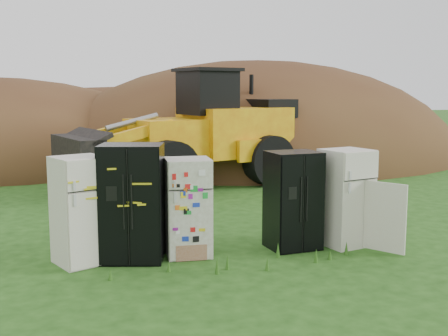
% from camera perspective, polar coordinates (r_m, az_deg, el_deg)
% --- Properties ---
extents(ground, '(120.00, 120.00, 0.00)m').
position_cam_1_polar(ground, '(10.12, -0.04, -8.61)').
color(ground, '#1D4512').
rests_on(ground, ground).
extents(fridge_leftmost, '(1.04, 1.02, 1.80)m').
position_cam_1_polar(fridge_leftmost, '(9.65, -14.36, -4.18)').
color(fridge_leftmost, silver).
rests_on(fridge_leftmost, ground).
extents(fridge_black_side, '(1.20, 1.04, 1.98)m').
position_cam_1_polar(fridge_black_side, '(9.63, -9.31, -3.50)').
color(fridge_black_side, black).
rests_on(fridge_black_side, ground).
extents(fridge_sticker, '(0.79, 0.74, 1.72)m').
position_cam_1_polar(fridge_sticker, '(9.80, -3.68, -4.00)').
color(fridge_sticker, white).
rests_on(fridge_sticker, ground).
extents(fridge_black_right, '(0.97, 0.84, 1.78)m').
position_cam_1_polar(fridge_black_right, '(10.31, 7.03, -3.26)').
color(fridge_black_right, black).
rests_on(fridge_black_right, ground).
extents(fridge_open_door, '(0.99, 0.94, 1.80)m').
position_cam_1_polar(fridge_open_door, '(10.67, 12.25, -2.95)').
color(fridge_open_door, silver).
rests_on(fridge_open_door, ground).
extents(wheel_loader, '(7.82, 5.10, 3.51)m').
position_cam_1_polar(wheel_loader, '(16.56, -4.31, 4.05)').
color(wheel_loader, yellow).
rests_on(wheel_loader, ground).
extents(dirt_mound_right, '(17.06, 12.51, 8.12)m').
position_cam_1_polar(dirt_mound_right, '(23.29, 3.37, 0.87)').
color(dirt_mound_right, '#482717').
rests_on(dirt_mound_right, ground).
extents(dirt_mound_back, '(19.67, 13.11, 6.02)m').
position_cam_1_polar(dirt_mound_back, '(28.30, -10.84, 2.01)').
color(dirt_mound_back, '#482717').
rests_on(dirt_mound_back, ground).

